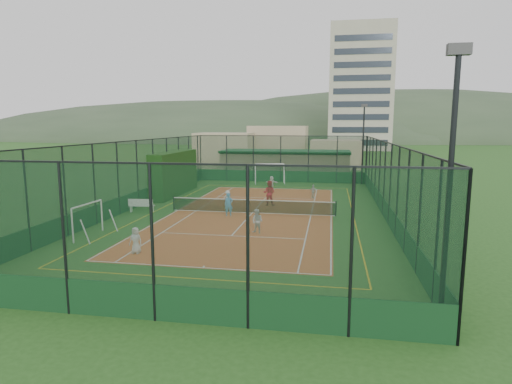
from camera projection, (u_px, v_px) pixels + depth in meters
ground at (252, 213)px, 30.10m from camera, size 300.00×300.00×0.00m
court_slab at (252, 213)px, 30.09m from camera, size 11.17×23.97×0.01m
tennis_net at (252, 206)px, 30.01m from camera, size 11.67×0.12×1.06m
perimeter_fence at (252, 178)px, 29.71m from camera, size 18.12×34.12×5.00m
floodlight_se at (449, 198)px, 11.84m from camera, size 0.60×0.26×8.25m
floodlight_ne at (363, 145)px, 44.15m from camera, size 0.60×0.26×8.25m
clubhouse at (285, 163)px, 51.26m from camera, size 15.20×7.20×3.15m
apartment_tower at (360, 89)px, 105.52m from camera, size 15.00×12.00×30.00m
distant_hills at (318, 140)px, 176.06m from camera, size 200.00×60.00×24.00m
hedge_left at (174, 173)px, 37.95m from camera, size 1.30×8.68×3.80m
white_bench at (142, 205)px, 30.35m from camera, size 1.82×0.65×1.00m
futsal_goal_near at (88, 220)px, 23.64m from camera, size 2.87×0.94×1.83m
futsal_goal_far at (270, 174)px, 45.54m from camera, size 3.27×1.53×2.03m
child_near_left at (136, 240)px, 20.54m from camera, size 0.63×0.42×1.28m
child_near_mid at (229, 204)px, 29.04m from camera, size 0.65×0.52×1.57m
child_near_right at (257, 221)px, 24.35m from camera, size 0.82×0.73×1.39m
child_far_left at (228, 198)px, 32.58m from camera, size 0.79×0.47×1.21m
child_far_right at (313, 191)px, 36.11m from camera, size 0.72×0.61×1.15m
child_far_back at (272, 183)px, 40.78m from camera, size 1.24×0.46×1.32m
coach at (269, 193)px, 32.83m from camera, size 1.01×0.82×1.91m
tennis_balls at (231, 208)px, 31.65m from camera, size 3.28×1.62×0.07m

